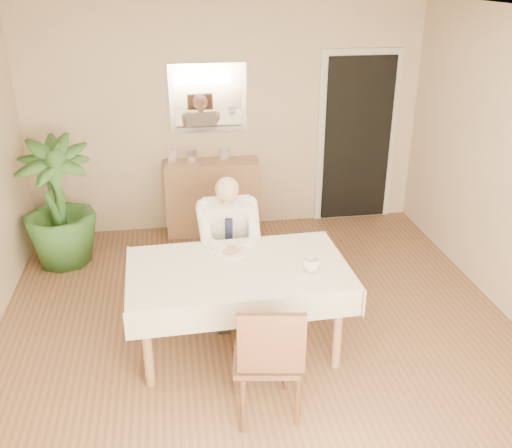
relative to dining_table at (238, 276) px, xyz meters
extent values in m
plane|color=brown|center=(0.20, -0.01, -0.67)|extent=(5.00, 5.00, 0.00)
plane|color=silver|center=(0.20, -0.01, 1.93)|extent=(5.00, 5.00, 0.00)
cube|color=beige|center=(0.20, 2.49, 0.63)|extent=(4.50, 0.02, 2.60)
cube|color=beige|center=(0.20, -2.49, 0.78)|extent=(1.34, 0.02, 1.44)
cube|color=white|center=(0.20, -2.47, 0.78)|extent=(1.18, 0.02, 1.28)
cube|color=beige|center=(1.75, 2.47, 0.33)|extent=(0.96, 0.03, 2.10)
cube|color=black|center=(1.75, 2.44, 0.33)|extent=(0.80, 0.05, 1.95)
cube|color=silver|center=(-0.01, 2.47, 0.88)|extent=(0.86, 0.03, 0.76)
cube|color=white|center=(-0.01, 2.45, 0.88)|extent=(0.74, 0.02, 0.64)
cube|color=#8C6542|center=(0.00, 0.00, 0.05)|extent=(1.63, 0.95, 0.04)
cube|color=beige|center=(0.00, 0.00, 0.08)|extent=(1.73, 1.05, 0.01)
cube|color=beige|center=(0.00, -0.50, -0.03)|extent=(1.70, 0.06, 0.22)
cube|color=beige|center=(0.00, 0.50, -0.03)|extent=(1.70, 0.06, 0.22)
cube|color=beige|center=(-0.85, 0.00, -0.03)|extent=(0.04, 1.00, 0.22)
cube|color=beige|center=(0.85, 0.00, -0.03)|extent=(0.04, 1.00, 0.22)
cylinder|color=#8C6542|center=(-0.72, -0.37, -0.32)|extent=(0.07, 0.07, 0.70)
cylinder|color=#8C6542|center=(0.72, -0.37, -0.32)|extent=(0.07, 0.07, 0.70)
cylinder|color=#8C6542|center=(-0.72, 0.37, -0.32)|extent=(0.07, 0.07, 0.70)
cylinder|color=#8C6542|center=(0.72, 0.37, -0.32)|extent=(0.07, 0.07, 0.70)
cube|color=#492717|center=(0.00, 0.80, -0.25)|extent=(0.45, 0.45, 0.04)
cube|color=#492717|center=(0.00, 0.98, -0.01)|extent=(0.41, 0.08, 0.40)
cylinder|color=#492717|center=(-0.17, 0.63, -0.47)|extent=(0.04, 0.04, 0.39)
cylinder|color=#492717|center=(0.17, 0.63, -0.47)|extent=(0.04, 0.04, 0.39)
cylinder|color=#492717|center=(-0.17, 0.97, -0.47)|extent=(0.04, 0.04, 0.39)
cylinder|color=#492717|center=(0.17, 0.97, -0.47)|extent=(0.04, 0.04, 0.39)
cube|color=#492717|center=(0.09, -0.76, -0.22)|extent=(0.50, 0.50, 0.04)
cube|color=#492717|center=(0.09, -0.95, 0.04)|extent=(0.44, 0.11, 0.44)
cylinder|color=#492717|center=(-0.09, -0.94, -0.45)|extent=(0.04, 0.04, 0.43)
cylinder|color=#492717|center=(0.28, -0.94, -0.45)|extent=(0.04, 0.04, 0.43)
cylinder|color=#492717|center=(-0.09, -0.57, -0.45)|extent=(0.04, 0.04, 0.43)
cylinder|color=#492717|center=(0.28, -0.57, -0.45)|extent=(0.04, 0.04, 0.43)
cube|color=white|center=(0.00, 0.76, 0.08)|extent=(0.42, 0.31, 0.55)
cube|color=black|center=(0.00, 0.64, 0.05)|extent=(0.07, 0.08, 0.36)
cylinder|color=tan|center=(0.00, 0.71, 0.37)|extent=(0.09, 0.09, 0.08)
sphere|color=tan|center=(0.00, 0.69, 0.47)|extent=(0.21, 0.21, 0.21)
cube|color=black|center=(-0.10, 0.56, -0.15)|extent=(0.13, 0.42, 0.13)
cube|color=black|center=(0.10, 0.56, -0.15)|extent=(0.13, 0.42, 0.13)
cube|color=black|center=(-0.10, 0.38, -0.44)|extent=(0.11, 0.12, 0.45)
cube|color=black|center=(0.10, 0.38, -0.44)|extent=(0.11, 0.12, 0.45)
cube|color=black|center=(-0.10, 0.32, -0.63)|extent=(0.11, 0.26, 0.07)
cube|color=black|center=(0.10, 0.32, -0.63)|extent=(0.11, 0.26, 0.07)
cylinder|color=white|center=(-0.03, 0.23, 0.09)|extent=(0.26, 0.26, 0.02)
ellipsoid|color=#976B44|center=(-0.03, 0.23, 0.11)|extent=(0.14, 0.14, 0.06)
cylinder|color=silver|center=(0.01, 0.17, 0.11)|extent=(0.01, 0.13, 0.01)
cylinder|color=silver|center=(-0.07, 0.17, 0.11)|extent=(0.01, 0.13, 0.01)
imported|color=white|center=(0.54, -0.15, 0.14)|extent=(0.17, 0.17, 0.10)
cube|color=#8C6542|center=(-0.01, 2.31, -0.24)|extent=(1.08, 0.38, 0.86)
cube|color=silver|center=(-0.44, 2.39, 0.26)|extent=(0.10, 0.02, 0.14)
cube|color=silver|center=(-0.22, 2.34, 0.26)|extent=(0.10, 0.02, 0.14)
cube|color=silver|center=(0.15, 2.36, 0.26)|extent=(0.10, 0.02, 0.14)
imported|color=#28521F|center=(-1.64, 1.77, 0.00)|extent=(0.79, 0.79, 1.34)
camera|label=1|loc=(-0.46, -3.87, 2.21)|focal=40.00mm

